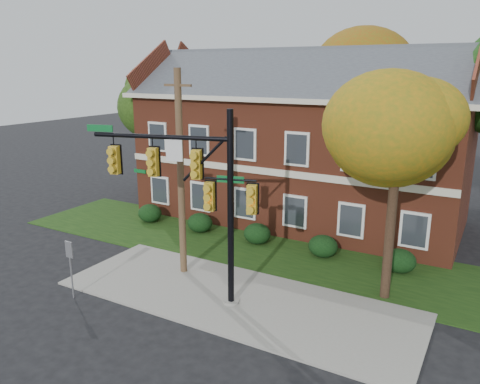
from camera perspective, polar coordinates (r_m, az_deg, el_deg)
The scene contains 15 objects.
ground at distance 17.78m, azimuth -2.32°, elevation -14.21°, with size 120.00×120.00×0.00m, color black.
sidewalk at distance 18.51m, azimuth -0.65°, elevation -12.80°, with size 14.00×5.00×0.08m, color gray.
grass_strip at distance 22.58m, azimuth 5.81°, elevation -7.66°, with size 30.00×6.00×0.04m, color #193811.
apartment_building at distance 27.38m, azimuth 7.33°, elevation 7.07°, with size 18.80×8.80×9.74m.
hedge_far_left at distance 27.54m, azimuth -10.93°, elevation -2.55°, with size 1.40×1.26×1.05m, color black.
hedge_left at distance 25.49m, azimuth -4.90°, elevation -3.76°, with size 1.40×1.26×1.05m, color black.
hedge_center at distance 23.78m, azimuth 2.11°, elevation -5.09°, with size 1.40×1.26×1.05m, color black.
hedge_right at distance 22.49m, azimuth 10.09°, elevation -6.52°, with size 1.40×1.26×1.05m, color black.
hedge_far_right at distance 21.70m, azimuth 18.89°, elevation -7.94°, with size 1.40×1.26×1.05m, color black.
tree_near_right at distance 17.41m, azimuth 19.47°, elevation 7.54°, with size 4.50×4.25×8.58m.
tree_left_rear at distance 31.31m, azimuth -10.40°, elevation 11.03°, with size 5.40×5.10×8.88m.
tree_far_rear at distance 34.15m, azimuth 14.92°, elevation 14.71°, with size 6.84×6.46×11.52m.
traffic_signal at distance 16.89m, azimuth -5.45°, elevation 0.74°, with size 6.38×1.82×7.31m.
utility_pole at distance 19.45m, azimuth -7.25°, elevation 2.14°, with size 1.35×0.30×8.66m.
sign_post at distance 19.08m, azimuth -20.01°, elevation -7.79°, with size 0.34×0.06×2.33m.
Camera 1 is at (8.28, -13.16, 8.62)m, focal length 35.00 mm.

